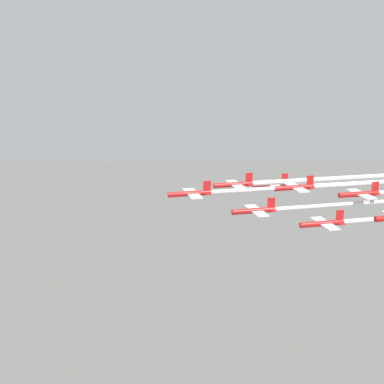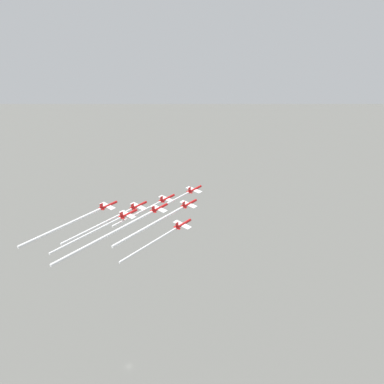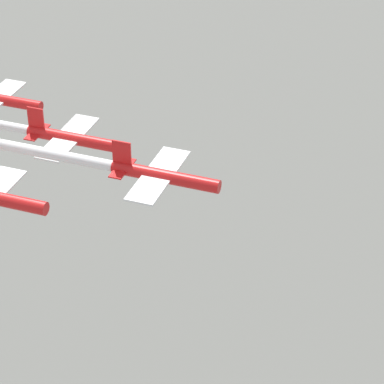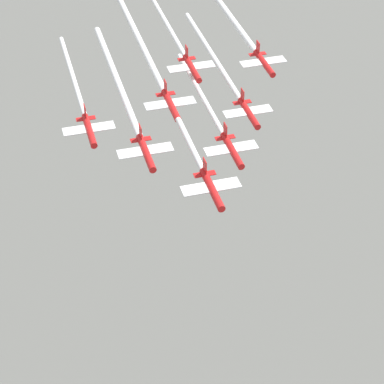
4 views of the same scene
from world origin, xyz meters
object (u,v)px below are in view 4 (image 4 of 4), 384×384
at_px(jet_0, 211,188).
at_px(jet_3, 248,112).
at_px(jet_1, 232,149).
at_px(jet_6, 264,62).
at_px(jet_2, 146,151).
at_px(jet_4, 170,104).
at_px(jet_7, 192,67).
at_px(jet_5, 89,129).

bearing_deg(jet_0, jet_3, -120.47).
height_order(jet_1, jet_6, jet_6).
height_order(jet_1, jet_3, jet_1).
distance_m(jet_0, jet_2, 15.12).
bearing_deg(jet_1, jet_0, 59.53).
distance_m(jet_3, jet_6, 15.37).
bearing_deg(jet_3, jet_1, 59.53).
relative_size(jet_4, jet_7, 1.00).
bearing_deg(jet_7, jet_0, 78.91).
xyz_separation_m(jet_0, jet_6, (38.79, 23.50, -1.64)).
height_order(jet_3, jet_7, jet_7).
bearing_deg(jet_0, jet_1, -120.47).
distance_m(jet_5, jet_7, 26.54).
bearing_deg(jet_6, jet_1, 59.53).
bearing_deg(jet_4, jet_7, -120.47).
xyz_separation_m(jet_2, jet_6, (39.36, 8.39, -1.22)).
relative_size(jet_1, jet_3, 1.00).
height_order(jet_5, jet_7, jet_7).
bearing_deg(jet_5, jet_3, -180.00).
bearing_deg(jet_0, jet_2, -59.53).
distance_m(jet_0, jet_5, 30.38).
xyz_separation_m(jet_3, jet_4, (-13.49, 7.28, 4.34)).
bearing_deg(jet_5, jet_1, 150.46).
bearing_deg(jet_1, jet_3, -120.47).
relative_size(jet_1, jet_6, 1.00).
xyz_separation_m(jet_1, jet_7, (12.37, 22.94, 2.28)).
bearing_deg(jet_3, jet_7, -59.53).
relative_size(jet_1, jet_7, 1.00).
bearing_deg(jet_4, jet_1, 120.47).
bearing_deg(jet_1, jet_4, -59.53).
distance_m(jet_0, jet_6, 45.39).
height_order(jet_1, jet_4, jet_4).
height_order(jet_5, jet_6, jet_6).
xyz_separation_m(jet_4, jet_5, (-13.49, 7.28, -2.81)).
height_order(jet_0, jet_2, jet_0).
height_order(jet_0, jet_5, jet_0).
height_order(jet_0, jet_4, jet_0).
relative_size(jet_0, jet_1, 1.00).
xyz_separation_m(jet_0, jet_4, (12.37, 22.94, -0.09)).
relative_size(jet_4, jet_6, 1.00).
xyz_separation_m(jet_0, jet_5, (-1.13, 30.22, -2.90)).
bearing_deg(jet_0, jet_7, -101.09).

